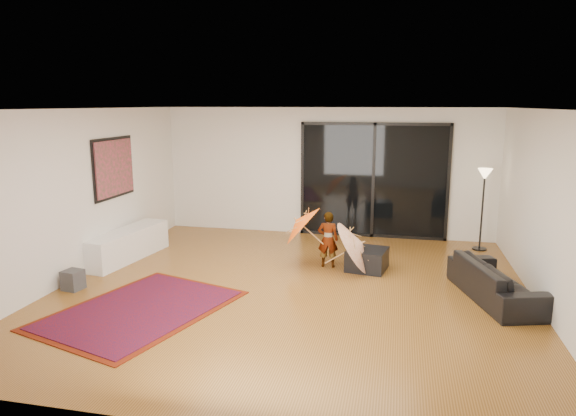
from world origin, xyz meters
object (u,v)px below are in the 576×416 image
(ottoman, at_px, (367,259))
(child, at_px, (328,239))
(sofa, at_px, (496,281))
(media_console, at_px, (127,245))

(ottoman, relative_size, child, 0.65)
(sofa, distance_m, child, 2.76)
(sofa, bearing_deg, ottoman, 46.70)
(child, bearing_deg, ottoman, 176.56)
(media_console, bearing_deg, child, 12.74)
(ottoman, height_order, child, child)
(ottoman, bearing_deg, child, 178.43)
(child, bearing_deg, media_console, 3.32)
(media_console, xyz_separation_m, child, (3.62, 0.33, 0.22))
(sofa, relative_size, child, 1.91)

